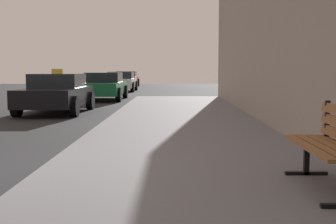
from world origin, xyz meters
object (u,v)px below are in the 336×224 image
object	(u,v)px
car_green	(104,86)
car_white	(121,81)
car_black	(57,93)
bench	(335,141)
car_red	(127,79)

from	to	relation	value
car_green	car_white	size ratio (longest dim) A/B	1.05
car_black	car_white	world-z (taller)	car_black
bench	car_black	distance (m)	11.51
bench	car_white	world-z (taller)	car_white
car_black	car_white	size ratio (longest dim) A/B	0.99
car_white	car_red	xyz separation A→B (m)	(-0.42, 7.84, -0.00)
car_black	bench	bearing A→B (deg)	118.39
bench	car_white	bearing A→B (deg)	101.43
car_black	car_red	xyz separation A→B (m)	(-0.05, 22.93, -0.00)
car_black	car_red	distance (m)	22.93
car_black	car_white	distance (m)	15.09
car_white	car_red	world-z (taller)	same
bench	car_red	size ratio (longest dim) A/B	0.37
bench	car_black	size ratio (longest dim) A/B	0.38
bench	car_white	distance (m)	25.72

